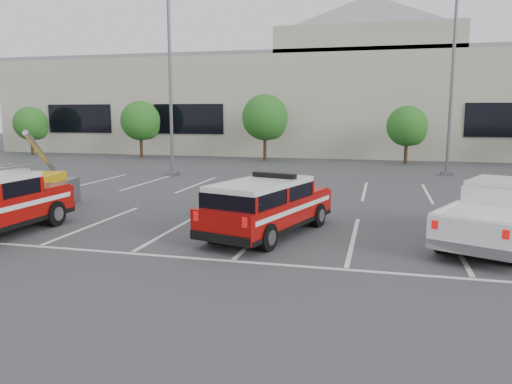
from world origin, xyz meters
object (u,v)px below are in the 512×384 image
fire_chief_suv (267,210)px  utility_rig (35,193)px  tree_left (142,122)px  white_pickup (499,219)px  light_pole_left (170,82)px  tree_mid_left (266,119)px  convention_building (347,99)px  tree_far_left (32,125)px  tree_mid_right (408,127)px  light_pole_mid (452,82)px

fire_chief_suv → utility_rig: 9.35m
tree_left → fire_chief_suv: tree_left is taller
white_pickup → light_pole_left: bearing=166.0°
tree_mid_left → light_pole_left: bearing=-107.1°
light_pole_left → white_pickup: size_ratio=1.75×
fire_chief_suv → utility_rig: (-9.19, 1.73, -0.14)m
tree_mid_left → white_pickup: bearing=-62.0°
tree_left → tree_mid_left: (10.00, 0.00, 0.27)m
convention_building → tree_far_left: bearing=-158.6°
fire_chief_suv → white_pickup: (6.30, 0.57, -0.05)m
tree_mid_left → fire_chief_suv: bearing=-76.9°
light_pole_left → utility_rig: (-0.96, -10.34, -4.60)m
tree_mid_right → utility_rig: tree_mid_right is taller
utility_rig → tree_mid_right: bearing=41.4°
tree_far_left → tree_mid_right: bearing=0.0°
tree_mid_right → light_pole_left: light_pole_left is taller
tree_mid_right → light_pole_mid: bearing=-72.5°
tree_far_left → utility_rig: size_ratio=1.04×
white_pickup → tree_mid_right: bearing=118.2°
tree_left → utility_rig: 21.35m
light_pole_left → light_pole_mid: 15.52m
tree_far_left → tree_mid_right: same height
white_pickup → light_pole_mid: bearing=112.6°
tree_left → white_pickup: 30.46m
light_pole_left → light_pole_mid: bearing=14.9°
white_pickup → utility_rig: utility_rig is taller
convention_building → light_pole_mid: convention_building is taller
tree_left → tree_mid_left: size_ratio=0.91×
tree_mid_right → light_pole_left: size_ratio=0.39×
tree_far_left → light_pole_mid: light_pole_mid is taller
tree_mid_right → white_pickup: (1.44, -21.54, -1.82)m
utility_rig → light_pole_left: bearing=70.7°
tree_far_left → light_pole_mid: 32.59m
tree_left → tree_mid_right: bearing=-0.0°
tree_mid_right → light_pole_mid: light_pole_mid is taller
tree_far_left → utility_rig: tree_far_left is taller
tree_left → convention_building: bearing=33.1°
white_pickup → utility_rig: bearing=-159.9°
fire_chief_suv → light_pole_mid: bearing=83.5°
fire_chief_suv → tree_left: bearing=140.7°
tree_mid_left → light_pole_left: 10.73m
tree_mid_left → fire_chief_suv: tree_mid_left is taller
light_pole_left → utility_rig: light_pole_left is taller
tree_mid_right → white_pickup: size_ratio=0.68×
light_pole_mid → tree_mid_left: bearing=153.1°
tree_mid_right → white_pickup: 21.67m
convention_building → white_pickup: size_ratio=10.26×
white_pickup → tree_mid_left: bearing=142.3°
convention_building → utility_rig: (-9.14, -30.20, -4.14)m
tree_mid_right → tree_left: bearing=180.0°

